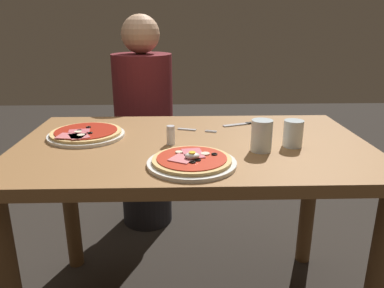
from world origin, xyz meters
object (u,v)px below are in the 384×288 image
at_px(dining_table, 193,172).
at_px(pizza_across_left, 86,134).
at_px(pizza_foreground, 192,161).
at_px(water_glass_near, 261,138).
at_px(knife, 247,123).
at_px(fork, 194,130).
at_px(water_glass_far, 293,135).
at_px(diner_person, 144,130).
at_px(salt_shaker, 171,135).

height_order(dining_table, pizza_across_left, pizza_across_left).
xyz_separation_m(pizza_foreground, water_glass_near, (0.23, 0.12, 0.03)).
relative_size(pizza_foreground, knife, 1.43).
xyz_separation_m(pizza_foreground, fork, (0.02, 0.37, -0.01)).
relative_size(fork, knife, 0.81).
bearing_deg(water_glass_far, diner_person, 126.24).
relative_size(water_glass_near, diner_person, 0.09).
bearing_deg(knife, diner_person, 133.66).
distance_m(water_glass_near, fork, 0.33).
xyz_separation_m(pizza_across_left, water_glass_near, (0.62, -0.18, 0.03)).
distance_m(pizza_foreground, salt_shaker, 0.22).
bearing_deg(dining_table, water_glass_far, -9.57).
xyz_separation_m(water_glass_far, fork, (-0.33, 0.20, -0.04)).
xyz_separation_m(pizza_across_left, water_glass_far, (0.74, -0.13, 0.03)).
relative_size(water_glass_far, diner_person, 0.08).
relative_size(dining_table, pizza_foreground, 4.63).
xyz_separation_m(pizza_across_left, fork, (0.41, 0.07, -0.01)).
distance_m(water_glass_far, fork, 0.39).
height_order(fork, salt_shaker, salt_shaker).
relative_size(pizza_foreground, pizza_across_left, 0.95).
height_order(dining_table, diner_person, diner_person).
height_order(water_glass_near, knife, water_glass_near).
relative_size(water_glass_near, knife, 0.56).
distance_m(dining_table, pizza_foreground, 0.26).
bearing_deg(pizza_foreground, water_glass_near, 27.92).
bearing_deg(dining_table, diner_person, 108.28).
height_order(pizza_across_left, water_glass_far, water_glass_far).
bearing_deg(water_glass_far, salt_shaker, 175.13).
bearing_deg(diner_person, knife, 133.66).
distance_m(fork, knife, 0.25).
xyz_separation_m(knife, salt_shaker, (-0.32, -0.26, 0.03)).
xyz_separation_m(water_glass_near, fork, (-0.21, 0.25, -0.04)).
distance_m(pizza_across_left, diner_person, 0.71).
xyz_separation_m(water_glass_far, knife, (-0.10, 0.30, -0.04)).
bearing_deg(water_glass_far, pizza_across_left, 169.85).
distance_m(fork, diner_person, 0.67).
relative_size(dining_table, fork, 8.10).
xyz_separation_m(dining_table, pizza_foreground, (-0.01, -0.23, 0.13)).
relative_size(dining_table, diner_person, 1.06).
bearing_deg(salt_shaker, fork, 62.60).
distance_m(pizza_across_left, salt_shaker, 0.33).
distance_m(pizza_foreground, water_glass_near, 0.27).
distance_m(pizza_foreground, knife, 0.53).
bearing_deg(pizza_foreground, fork, 87.00).
bearing_deg(diner_person, salt_shaker, 102.38).
xyz_separation_m(water_glass_near, diner_person, (-0.47, 0.85, -0.22)).
bearing_deg(pizza_across_left, water_glass_near, -15.87).
bearing_deg(knife, dining_table, -135.06).
bearing_deg(salt_shaker, dining_table, 15.73).
relative_size(dining_table, pizza_across_left, 4.41).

